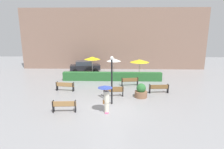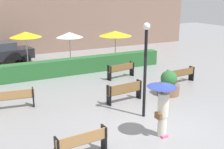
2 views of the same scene
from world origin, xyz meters
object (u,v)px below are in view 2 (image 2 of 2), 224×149
object	(u,v)px
planter_pot	(169,84)
lamp_post	(145,61)
bench_back_row	(121,69)
bench_near_left	(82,142)
bench_far_right	(181,74)
pedestrian_with_umbrella	(162,101)
patio_umbrella_yellow_far	(115,33)
bench_mid_center	(125,91)
bench_far_left	(13,98)
patio_umbrella_yellow	(26,35)
parked_car	(1,53)
patio_umbrella_white	(69,35)

from	to	relation	value
planter_pot	lamp_post	world-z (taller)	lamp_post
bench_back_row	bench_near_left	xyz separation A→B (m)	(-5.09, -6.84, -0.01)
bench_far_right	pedestrian_with_umbrella	xyz separation A→B (m)	(-4.69, -4.48, 0.83)
lamp_post	patio_umbrella_yellow_far	size ratio (longest dim) A/B	1.63
bench_mid_center	bench_far_left	world-z (taller)	bench_mid_center
patio_umbrella_yellow	bench_far_left	bearing A→B (deg)	-105.78
bench_far_right	bench_near_left	distance (m)	8.87
bench_mid_center	bench_back_row	size ratio (longest dim) A/B	0.99
bench_far_right	patio_umbrella_yellow	size ratio (longest dim) A/B	0.74
lamp_post	pedestrian_with_umbrella	bearing A→B (deg)	-102.24
bench_far_right	patio_umbrella_yellow_far	distance (m)	6.13
bench_near_left	pedestrian_with_umbrella	bearing A→B (deg)	0.46
bench_near_left	lamp_post	world-z (taller)	lamp_post
bench_far_left	pedestrian_with_umbrella	distance (m)	6.52
bench_far_left	lamp_post	distance (m)	5.93
patio_umbrella_yellow_far	pedestrian_with_umbrella	bearing A→B (deg)	-108.86
bench_back_row	bench_near_left	distance (m)	8.52
bench_near_left	bench_mid_center	bearing A→B (deg)	45.10
lamp_post	parked_car	xyz separation A→B (m)	(-4.22, 12.06, -1.53)
bench_far_right	pedestrian_with_umbrella	distance (m)	6.54
bench_back_row	pedestrian_with_umbrella	distance (m)	7.18
patio_umbrella_yellow	pedestrian_with_umbrella	bearing A→B (deg)	-77.79
bench_far_left	patio_umbrella_white	xyz separation A→B (m)	(4.62, 6.01, 1.66)
pedestrian_with_umbrella	patio_umbrella_white	world-z (taller)	patio_umbrella_white
bench_mid_center	pedestrian_with_umbrella	distance (m)	3.52
patio_umbrella_yellow_far	bench_mid_center	bearing A→B (deg)	-114.00
lamp_post	patio_umbrella_yellow	xyz separation A→B (m)	(-2.81, 9.68, -0.02)
bench_back_row	patio_umbrella_yellow_far	world-z (taller)	patio_umbrella_yellow_far
bench_mid_center	bench_near_left	xyz separation A→B (m)	(-3.41, -3.42, -0.02)
bench_mid_center	patio_umbrella_yellow	bearing A→B (deg)	110.08
patio_umbrella_white	patio_umbrella_yellow_far	bearing A→B (deg)	-10.88
bench_near_left	patio_umbrella_yellow_far	distance (m)	12.25
bench_mid_center	bench_near_left	distance (m)	4.83
bench_near_left	planter_pot	size ratio (longest dim) A/B	1.37
planter_pot	lamp_post	distance (m)	3.49
bench_back_row	patio_umbrella_yellow_far	size ratio (longest dim) A/B	0.78
patio_umbrella_yellow	patio_umbrella_yellow_far	size ratio (longest dim) A/B	1.07
bench_far_right	planter_pot	world-z (taller)	planter_pot
patio_umbrella_yellow	patio_umbrella_white	size ratio (longest dim) A/B	1.06
planter_pot	patio_umbrella_yellow	world-z (taller)	patio_umbrella_yellow
patio_umbrella_white	bench_far_left	bearing A→B (deg)	-127.55
bench_far_left	patio_umbrella_white	size ratio (longest dim) A/B	0.77
bench_far_left	pedestrian_with_umbrella	xyz separation A→B (m)	(4.28, -4.86, 0.80)
bench_mid_center	bench_near_left	bearing A→B (deg)	-134.90
lamp_post	bench_back_row	bearing A→B (deg)	71.11
bench_mid_center	pedestrian_with_umbrella	size ratio (longest dim) A/B	0.90
bench_mid_center	bench_far_right	bearing A→B (deg)	14.33
bench_back_row	lamp_post	size ratio (longest dim) A/B	0.48
lamp_post	bench_far_right	bearing A→B (deg)	33.14
planter_pot	bench_near_left	bearing A→B (deg)	-150.48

